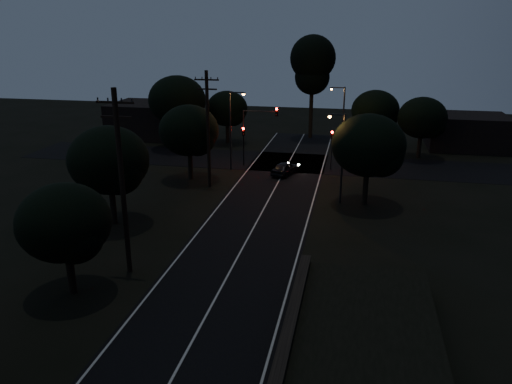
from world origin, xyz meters
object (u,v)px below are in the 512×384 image
at_px(utility_pole_mid, 122,181).
at_px(utility_pole_far, 208,128).
at_px(signal_mast, 259,125).
at_px(streetlight_a, 232,125).
at_px(streetlight_b, 341,118).
at_px(car, 285,168).
at_px(signal_right, 332,143).
at_px(signal_left, 244,139).
at_px(streetlight_c, 341,152).
at_px(tall_pine, 313,64).

distance_m(utility_pole_mid, utility_pole_far, 17.00).
xyz_separation_m(signal_mast, streetlight_a, (-2.39, -1.99, 0.30)).
xyz_separation_m(utility_pole_far, streetlight_b, (11.31, 12.00, -0.85)).
distance_m(signal_mast, car, 5.58).
height_order(signal_right, streetlight_b, streetlight_b).
bearing_deg(signal_left, signal_right, 0.00).
relative_size(utility_pole_mid, car, 2.87).
height_order(signal_right, streetlight_c, streetlight_c).
distance_m(signal_right, car, 5.58).
distance_m(utility_pole_mid, tall_pine, 40.78).
height_order(signal_left, streetlight_b, streetlight_b).
relative_size(signal_left, streetlight_c, 0.55).
bearing_deg(signal_left, utility_pole_mid, -93.21).
relative_size(signal_mast, car, 1.63).
distance_m(streetlight_a, streetlight_c, 13.72).
bearing_deg(signal_left, tall_pine, 69.54).
relative_size(signal_right, signal_mast, 0.66).
distance_m(signal_left, streetlight_b, 10.84).
distance_m(tall_pine, car, 19.83).
bearing_deg(signal_right, car, -147.77).
distance_m(tall_pine, signal_right, 16.80).
height_order(utility_pole_mid, utility_pole_far, utility_pole_mid).
xyz_separation_m(streetlight_c, car, (-5.58, 7.25, -3.70)).
distance_m(signal_right, streetlight_a, 10.26).
bearing_deg(car, streetlight_a, 11.21).
bearing_deg(streetlight_b, utility_pole_far, -133.30).
relative_size(signal_left, car, 1.07).
bearing_deg(car, signal_right, -128.85).
relative_size(tall_pine, streetlight_c, 1.75).
bearing_deg(utility_pole_mid, utility_pole_far, 90.00).
relative_size(utility_pole_mid, streetlight_b, 1.38).
height_order(utility_pole_far, streetlight_c, utility_pole_far).
xyz_separation_m(utility_pole_mid, car, (6.25, 22.25, -5.09)).
distance_m(signal_left, signal_right, 9.20).
bearing_deg(car, signal_mast, -21.98).
xyz_separation_m(signal_left, signal_mast, (1.69, 0.00, 1.50)).
distance_m(utility_pole_far, streetlight_c, 12.05).
bearing_deg(streetlight_a, streetlight_b, 29.48).
relative_size(utility_pole_far, signal_left, 2.56).
relative_size(signal_right, streetlight_a, 0.51).
relative_size(utility_pole_mid, signal_right, 2.68).
relative_size(tall_pine, streetlight_a, 1.64).
bearing_deg(streetlight_a, car, -7.71).
height_order(signal_right, streetlight_a, streetlight_a).
relative_size(utility_pole_mid, signal_mast, 1.76).
bearing_deg(streetlight_c, streetlight_b, 92.14).
distance_m(streetlight_c, car, 9.86).
bearing_deg(utility_pole_far, car, 40.00).
xyz_separation_m(utility_pole_far, signal_left, (1.40, 7.99, -2.65)).
xyz_separation_m(signal_right, car, (-4.35, -2.74, -2.18)).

